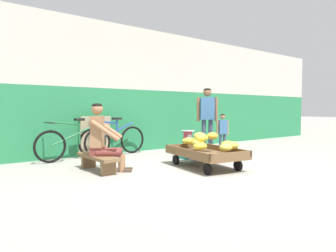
% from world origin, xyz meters
% --- Properties ---
extents(ground_plane, '(80.00, 80.00, 0.00)m').
position_xyz_m(ground_plane, '(0.00, 0.00, 0.00)').
color(ground_plane, '#A39E93').
extents(back_wall, '(16.00, 0.30, 3.04)m').
position_xyz_m(back_wall, '(0.00, 3.13, 1.52)').
color(back_wall, '#287F4C').
rests_on(back_wall, ground).
extents(banana_cart, '(1.05, 1.55, 0.36)m').
position_xyz_m(banana_cart, '(0.19, 0.42, 0.24)').
color(banana_cart, brown).
rests_on(banana_cart, ground).
extents(banana_pile, '(0.86, 1.33, 0.26)m').
position_xyz_m(banana_pile, '(0.22, 0.40, 0.46)').
color(banana_pile, gold).
rests_on(banana_pile, banana_cart).
extents(low_bench, '(0.31, 1.10, 0.27)m').
position_xyz_m(low_bench, '(-1.47, 1.28, 0.20)').
color(low_bench, brown).
rests_on(low_bench, ground).
extents(vendor_seated, '(0.74, 0.67, 1.14)m').
position_xyz_m(vendor_seated, '(-1.40, 1.23, 0.57)').
color(vendor_seated, '#9E704C').
rests_on(vendor_seated, ground).
extents(plastic_crate, '(0.36, 0.28, 0.30)m').
position_xyz_m(plastic_crate, '(0.63, 1.41, 0.15)').
color(plastic_crate, '#19847F').
rests_on(plastic_crate, ground).
extents(weighing_scale, '(0.30, 0.30, 0.29)m').
position_xyz_m(weighing_scale, '(0.63, 1.41, 0.45)').
color(weighing_scale, '#28282D').
rests_on(weighing_scale, plastic_crate).
extents(bicycle_near_left, '(1.66, 0.48, 0.86)m').
position_xyz_m(bicycle_near_left, '(-1.38, 2.61, 0.35)').
color(bicycle_near_left, black).
rests_on(bicycle_near_left, ground).
extents(bicycle_far_left, '(1.66, 0.48, 0.86)m').
position_xyz_m(bicycle_far_left, '(-0.45, 2.74, 0.35)').
color(bicycle_far_left, black).
rests_on(bicycle_far_left, ground).
extents(sign_board, '(0.70, 0.20, 0.89)m').
position_xyz_m(sign_board, '(-0.81, 2.91, 0.44)').
color(sign_board, '#C6B289').
rests_on(sign_board, ground).
extents(customer_adult, '(0.41, 0.35, 1.53)m').
position_xyz_m(customer_adult, '(1.41, 1.62, 0.95)').
color(customer_adult, '#38425B').
rests_on(customer_adult, ground).
extents(customer_child, '(0.28, 0.18, 0.93)m').
position_xyz_m(customer_child, '(1.52, 1.23, 0.58)').
color(customer_child, '#38425B').
rests_on(customer_child, ground).
extents(shopping_bag, '(0.18, 0.12, 0.24)m').
position_xyz_m(shopping_bag, '(0.66, 1.09, 0.12)').
color(shopping_bag, '#D13D4C').
rests_on(shopping_bag, ground).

